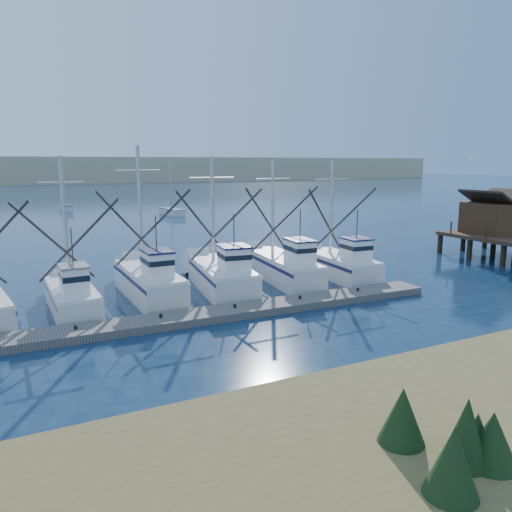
# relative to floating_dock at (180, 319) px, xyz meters

# --- Properties ---
(ground) EXTENTS (500.00, 500.00, 0.00)m
(ground) POSITION_rel_floating_dock_xyz_m (8.38, -6.36, -0.20)
(ground) COLOR #0D1F3C
(ground) RESTS_ON ground
(shore_bank) EXTENTS (40.00, 10.00, 1.60)m
(shore_bank) POSITION_rel_floating_dock_xyz_m (0.38, -16.36, 0.60)
(shore_bank) COLOR #4C422D
(shore_bank) RESTS_ON ground
(floating_dock) EXTENTS (30.17, 2.47, 0.40)m
(floating_dock) POSITION_rel_floating_dock_xyz_m (0.00, 0.00, 0.00)
(floating_dock) COLOR slate
(floating_dock) RESTS_ON ground
(dune_ridge) EXTENTS (360.00, 60.00, 10.00)m
(dune_ridge) POSITION_rel_floating_dock_xyz_m (8.38, 203.64, 4.80)
(dune_ridge) COLOR tan
(dune_ridge) RESTS_ON ground
(trawler_fleet) EXTENTS (29.41, 8.78, 9.69)m
(trawler_fleet) POSITION_rel_floating_dock_xyz_m (0.57, 4.89, 0.77)
(trawler_fleet) COLOR silver
(trawler_fleet) RESTS_ON ground
(sailboat_near) EXTENTS (2.46, 5.96, 8.10)m
(sailboat_near) POSITION_rel_floating_dock_xyz_m (15.16, 50.59, 0.29)
(sailboat_near) COLOR silver
(sailboat_near) RESTS_ON ground
(sailboat_far) EXTENTS (1.98, 6.29, 8.10)m
(sailboat_far) POSITION_rel_floating_dock_xyz_m (1.47, 65.47, 0.29)
(sailboat_far) COLOR silver
(sailboat_far) RESTS_ON ground
(flying_gull) EXTENTS (1.01, 0.18, 0.18)m
(flying_gull) POSITION_rel_floating_dock_xyz_m (23.63, 3.37, 8.01)
(flying_gull) COLOR white
(flying_gull) RESTS_ON ground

